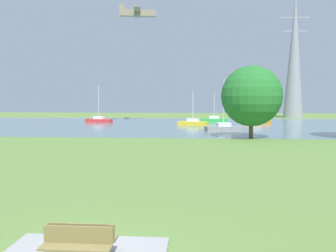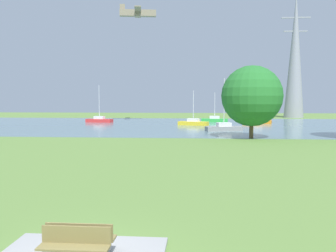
# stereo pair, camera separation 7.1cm
# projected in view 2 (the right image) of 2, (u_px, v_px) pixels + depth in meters

# --- Properties ---
(ground_plane) EXTENTS (160.00, 160.00, 0.00)m
(ground_plane) POSITION_uv_depth(u_px,v_px,m) (162.00, 148.00, 31.29)
(ground_plane) COLOR olive
(bench_facing_water) EXTENTS (1.80, 0.48, 0.89)m
(bench_facing_water) POSITION_uv_depth(u_px,v_px,m) (81.00, 240.00, 9.65)
(bench_facing_water) COLOR #A29E8E
(bench_facing_water) RESTS_ON concrete_pad
(bench_facing_inland) EXTENTS (1.80, 0.48, 0.89)m
(bench_facing_inland) POSITION_uv_depth(u_px,v_px,m) (74.00, 249.00, 9.12)
(bench_facing_inland) COLOR #A29E8E
(bench_facing_inland) RESTS_ON concrete_pad
(water_surface) EXTENTS (140.00, 40.00, 0.02)m
(water_surface) POSITION_uv_depth(u_px,v_px,m) (179.00, 125.00, 59.12)
(water_surface) COLOR slate
(water_surface) RESTS_ON ground
(sailboat_red) EXTENTS (4.97, 2.23, 6.70)m
(sailboat_red) POSITION_uv_depth(u_px,v_px,m) (99.00, 120.00, 65.67)
(sailboat_red) COLOR red
(sailboat_red) RESTS_ON water_surface
(sailboat_orange) EXTENTS (5.03, 2.81, 6.53)m
(sailboat_orange) POSITION_uv_depth(u_px,v_px,m) (257.00, 121.00, 62.61)
(sailboat_orange) COLOR orange
(sailboat_orange) RESTS_ON water_surface
(sailboat_yellow) EXTENTS (5.03, 2.90, 5.53)m
(sailboat_yellow) POSITION_uv_depth(u_px,v_px,m) (193.00, 123.00, 58.24)
(sailboat_yellow) COLOR yellow
(sailboat_yellow) RESTS_ON water_surface
(sailboat_green) EXTENTS (4.91, 1.91, 5.42)m
(sailboat_green) POSITION_uv_depth(u_px,v_px,m) (215.00, 120.00, 66.81)
(sailboat_green) COLOR green
(sailboat_green) RESTS_ON water_surface
(sailboat_gray) EXTENTS (5.03, 2.71, 6.94)m
(sailboat_gray) POSITION_uv_depth(u_px,v_px,m) (224.00, 128.00, 47.99)
(sailboat_gray) COLOR gray
(sailboat_gray) RESTS_ON water_surface
(tree_west_far) EXTENTS (6.49, 6.49, 7.79)m
(tree_west_far) POSITION_uv_depth(u_px,v_px,m) (252.00, 96.00, 38.68)
(tree_west_far) COLOR brown
(tree_west_far) RESTS_ON ground
(electricity_pylon) EXTENTS (6.40, 4.40, 28.05)m
(electricity_pylon) POSITION_uv_depth(u_px,v_px,m) (295.00, 55.00, 81.96)
(electricity_pylon) COLOR gray
(electricity_pylon) RESTS_ON ground
(light_aircraft) EXTENTS (6.49, 8.47, 2.10)m
(light_aircraft) POSITION_uv_depth(u_px,v_px,m) (138.00, 13.00, 64.04)
(light_aircraft) COLOR gray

